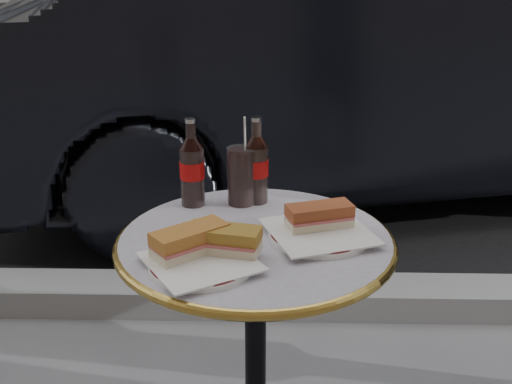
{
  "coord_description": "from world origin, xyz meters",
  "views": [
    {
      "loc": [
        0.03,
        -1.28,
        1.34
      ],
      "look_at": [
        0.0,
        0.05,
        0.82
      ],
      "focal_mm": 45.0,
      "sensor_mm": 36.0,
      "label": 1
    }
  ],
  "objects_px": {
    "plate_left": "(201,265)",
    "parked_car": "(370,67)",
    "bistro_table": "(255,374)",
    "cola_glass": "(241,176)",
    "cola_bottle_right": "(256,160)",
    "cola_bottle_left": "(192,162)",
    "plate_right": "(319,235)"
  },
  "relations": [
    {
      "from": "cola_bottle_left",
      "to": "parked_car",
      "type": "distance_m",
      "value": 2.18
    },
    {
      "from": "bistro_table",
      "to": "parked_car",
      "type": "relative_size",
      "value": 0.17
    },
    {
      "from": "cola_bottle_left",
      "to": "parked_car",
      "type": "bearing_deg",
      "value": 70.42
    },
    {
      "from": "cola_bottle_left",
      "to": "plate_right",
      "type": "bearing_deg",
      "value": -31.65
    },
    {
      "from": "bistro_table",
      "to": "plate_left",
      "type": "relative_size",
      "value": 3.49
    },
    {
      "from": "plate_left",
      "to": "cola_glass",
      "type": "relative_size",
      "value": 1.45
    },
    {
      "from": "plate_left",
      "to": "cola_bottle_left",
      "type": "bearing_deg",
      "value": 99.21
    },
    {
      "from": "parked_car",
      "to": "cola_glass",
      "type": "bearing_deg",
      "value": 149.56
    },
    {
      "from": "plate_left",
      "to": "cola_bottle_left",
      "type": "height_order",
      "value": "cola_bottle_left"
    },
    {
      "from": "plate_right",
      "to": "bistro_table",
      "type": "bearing_deg",
      "value": -179.1
    },
    {
      "from": "cola_bottle_right",
      "to": "cola_glass",
      "type": "xyz_separation_m",
      "value": [
        -0.04,
        -0.01,
        -0.04
      ]
    },
    {
      "from": "plate_left",
      "to": "parked_car",
      "type": "height_order",
      "value": "parked_car"
    },
    {
      "from": "plate_right",
      "to": "cola_bottle_right",
      "type": "height_order",
      "value": "cola_bottle_right"
    },
    {
      "from": "cola_bottle_left",
      "to": "parked_car",
      "type": "relative_size",
      "value": 0.05
    },
    {
      "from": "plate_right",
      "to": "parked_car",
      "type": "height_order",
      "value": "parked_car"
    },
    {
      "from": "bistro_table",
      "to": "cola_bottle_left",
      "type": "xyz_separation_m",
      "value": [
        -0.16,
        0.19,
        0.48
      ]
    },
    {
      "from": "cola_bottle_right",
      "to": "cola_glass",
      "type": "height_order",
      "value": "cola_bottle_right"
    },
    {
      "from": "cola_bottle_left",
      "to": "cola_bottle_right",
      "type": "relative_size",
      "value": 1.01
    },
    {
      "from": "plate_right",
      "to": "cola_glass",
      "type": "distance_m",
      "value": 0.27
    },
    {
      "from": "cola_bottle_left",
      "to": "cola_bottle_right",
      "type": "height_order",
      "value": "cola_bottle_left"
    },
    {
      "from": "bistro_table",
      "to": "plate_right",
      "type": "height_order",
      "value": "plate_right"
    },
    {
      "from": "cola_bottle_left",
      "to": "cola_glass",
      "type": "relative_size",
      "value": 1.52
    },
    {
      "from": "bistro_table",
      "to": "cola_glass",
      "type": "distance_m",
      "value": 0.48
    },
    {
      "from": "cola_bottle_right",
      "to": "cola_glass",
      "type": "relative_size",
      "value": 1.51
    },
    {
      "from": "cola_glass",
      "to": "parked_car",
      "type": "distance_m",
      "value": 2.13
    },
    {
      "from": "parked_car",
      "to": "cola_bottle_right",
      "type": "bearing_deg",
      "value": 150.41
    },
    {
      "from": "plate_left",
      "to": "cola_bottle_right",
      "type": "bearing_deg",
      "value": 73.94
    },
    {
      "from": "cola_bottle_left",
      "to": "parked_car",
      "type": "xyz_separation_m",
      "value": [
        0.73,
        2.05,
        -0.13
      ]
    },
    {
      "from": "cola_glass",
      "to": "plate_left",
      "type": "bearing_deg",
      "value": -100.86
    },
    {
      "from": "plate_right",
      "to": "cola_glass",
      "type": "relative_size",
      "value": 1.54
    },
    {
      "from": "plate_left",
      "to": "plate_right",
      "type": "relative_size",
      "value": 0.94
    },
    {
      "from": "parked_car",
      "to": "bistro_table",
      "type": "bearing_deg",
      "value": 151.91
    }
  ]
}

